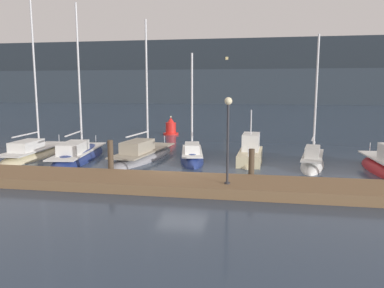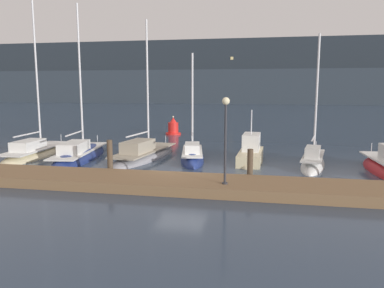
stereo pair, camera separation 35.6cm
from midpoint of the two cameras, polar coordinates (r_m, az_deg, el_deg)
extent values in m
plane|color=#2D3D51|center=(19.32, -1.14, -4.82)|extent=(400.00, 400.00, 0.00)
cube|color=brown|center=(16.96, -2.88, -5.96)|extent=(31.01, 2.80, 0.45)
cylinder|color=#4C3D2D|center=(19.43, -11.88, -2.12)|extent=(0.28, 0.28, 1.86)
cylinder|color=#4C3D2D|center=(17.97, 9.40, -3.32)|extent=(0.28, 0.28, 1.62)
ellipsoid|color=beige|center=(26.70, -22.23, -1.70)|extent=(2.31, 7.40, 1.16)
cube|color=silver|center=(26.62, -22.29, -0.60)|extent=(1.94, 6.21, 0.08)
cube|color=silver|center=(25.83, -23.32, -0.16)|extent=(1.29, 2.39, 0.61)
cylinder|color=silver|center=(26.85, -22.30, 10.68)|extent=(0.12, 0.12, 10.46)
cylinder|color=silver|center=(25.74, -23.41, 1.37)|extent=(0.22, 2.92, 0.09)
cylinder|color=silver|center=(29.50, -19.01, 0.91)|extent=(0.04, 0.04, 0.50)
ellipsoid|color=navy|center=(24.80, -16.27, -2.15)|extent=(3.06, 8.22, 1.54)
cube|color=silver|center=(24.71, -16.32, -0.95)|extent=(2.57, 6.91, 0.08)
cube|color=silver|center=(23.76, -17.12, -0.48)|extent=(1.53, 2.71, 0.64)
cylinder|color=silver|center=(25.00, -16.28, 9.64)|extent=(0.12, 0.12, 9.10)
cylinder|color=silver|center=(23.83, -17.05, 1.57)|extent=(0.48, 2.80, 0.09)
cylinder|color=silver|center=(28.14, -13.87, 0.80)|extent=(0.04, 0.04, 0.50)
ellipsoid|color=gray|center=(24.24, -6.80, -2.11)|extent=(3.11, 7.96, 1.11)
cube|color=#A39984|center=(24.15, -6.83, -0.95)|extent=(2.61, 6.69, 0.08)
cube|color=#A39984|center=(23.26, -7.82, -0.35)|extent=(1.58, 2.63, 0.71)
cylinder|color=silver|center=(24.38, -6.37, 8.83)|extent=(0.12, 0.12, 8.20)
cylinder|color=silver|center=(23.20, -7.81, 1.50)|extent=(0.48, 3.01, 0.09)
cylinder|color=silver|center=(27.35, -3.66, 0.75)|extent=(0.04, 0.04, 0.50)
ellipsoid|color=navy|center=(23.31, 0.49, -2.48)|extent=(2.42, 5.67, 1.63)
cube|color=silver|center=(23.21, 0.49, -1.07)|extent=(2.03, 4.76, 0.08)
cube|color=silver|center=(22.50, 0.50, -0.58)|extent=(1.17, 1.89, 0.53)
cylinder|color=silver|center=(23.33, 0.50, 6.37)|extent=(0.12, 0.12, 5.98)
cylinder|color=silver|center=(22.32, 0.50, 1.45)|extent=(0.51, 2.31, 0.09)
cylinder|color=silver|center=(25.67, 0.49, 0.44)|extent=(0.04, 0.04, 0.50)
ellipsoid|color=beige|center=(23.03, 9.32, -2.73)|extent=(1.64, 4.64, 1.11)
cube|color=beige|center=(22.97, 9.34, -1.91)|extent=(1.50, 4.17, 0.67)
cube|color=silver|center=(23.28, 9.47, 0.33)|extent=(1.07, 2.05, 1.01)
cube|color=black|center=(24.17, 9.63, 0.99)|extent=(0.88, 0.25, 0.46)
cylinder|color=silver|center=(22.77, 9.49, 3.30)|extent=(0.07, 0.07, 1.48)
cylinder|color=silver|center=(20.96, 9.01, -1.14)|extent=(0.04, 0.04, 0.60)
ellipsoid|color=white|center=(22.67, 18.35, -3.25)|extent=(2.21, 5.46, 1.12)
cube|color=silver|center=(22.55, 18.43, -1.69)|extent=(1.86, 4.59, 0.08)
cube|color=silver|center=(21.87, 18.37, -1.15)|extent=(1.05, 1.81, 0.56)
cylinder|color=silver|center=(22.65, 18.90, 7.02)|extent=(0.12, 0.12, 6.82)
cylinder|color=silver|center=(21.70, 18.46, 0.88)|extent=(0.50, 2.22, 0.09)
cylinder|color=silver|center=(24.93, 18.77, -0.18)|extent=(0.04, 0.04, 0.50)
cylinder|color=silver|center=(25.05, 26.05, -0.44)|extent=(0.04, 0.04, 0.50)
cylinder|color=red|center=(36.01, -2.59, 1.59)|extent=(1.46, 1.46, 0.16)
cylinder|color=red|center=(35.94, -2.59, 2.50)|extent=(0.97, 0.97, 0.99)
cone|color=red|center=(35.87, -2.60, 3.69)|extent=(0.68, 0.68, 0.50)
sphere|color=#F9EAB7|center=(35.85, -2.60, 4.16)|extent=(0.16, 0.16, 0.16)
cylinder|color=#2D2D33|center=(15.98, 5.66, -5.96)|extent=(0.24, 0.24, 0.06)
cylinder|color=#2D2D33|center=(15.65, 5.75, -0.02)|extent=(0.10, 0.10, 3.29)
sphere|color=#F9EAB7|center=(15.48, 5.85, 6.53)|extent=(0.32, 0.32, 0.32)
cube|color=#232B33|center=(116.10, 9.14, 10.78)|extent=(240.00, 16.00, 18.07)
cube|color=#2C363F|center=(110.75, -6.08, 8.66)|extent=(144.00, 10.00, 9.24)
cube|color=#F4DB8C|center=(113.26, -6.83, 9.94)|extent=(0.80, 0.10, 0.80)
cube|color=#F4DB8C|center=(112.66, -5.86, 9.13)|extent=(0.80, 0.10, 0.80)
cube|color=#F4DB8C|center=(108.36, 16.30, 9.73)|extent=(0.80, 0.10, 0.80)
cube|color=#F4DB8C|center=(111.68, 26.18, 8.61)|extent=(0.80, 0.10, 0.80)
cube|color=#F4DB8C|center=(109.81, 21.81, 7.34)|extent=(0.80, 0.10, 0.80)
cube|color=#F4DB8C|center=(108.00, 8.74, 7.32)|extent=(0.80, 0.10, 0.80)
cube|color=#F4DB8C|center=(108.59, 6.20, 12.87)|extent=(0.80, 0.10, 0.80)
cube|color=#F4DB8C|center=(122.15, -17.11, 6.82)|extent=(0.80, 0.10, 0.80)
camera|label=1|loc=(0.18, -89.54, 0.07)|focal=35.00mm
camera|label=2|loc=(0.18, 90.46, -0.07)|focal=35.00mm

